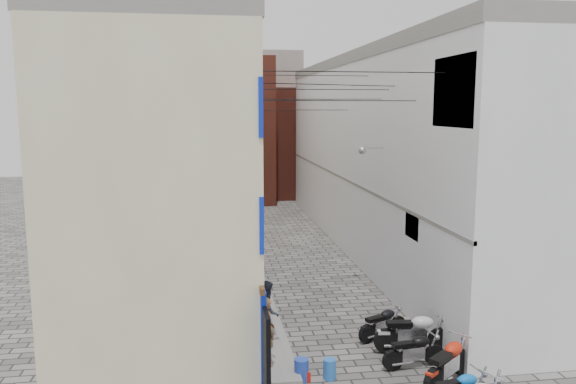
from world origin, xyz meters
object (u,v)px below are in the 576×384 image
motorcycle_e (414,349)px  water_jug_near (301,370)px  motorcycle_f (414,331)px  person_a (266,331)px  person_b (267,311)px  motorcycle_g (383,322)px  motorcycle_d (449,361)px  water_jug_far (330,369)px  red_crate (301,376)px

motorcycle_e → water_jug_near: (-2.96, -0.26, -0.22)m
motorcycle_f → water_jug_near: 3.49m
person_a → water_jug_near: 1.26m
person_b → water_jug_near: (0.63, -1.90, -0.82)m
motorcycle_g → person_a: bearing=-90.0°
motorcycle_d → person_a: size_ratio=1.21×
motorcycle_d → water_jug_far: motorcycle_d is taller
water_jug_far → motorcycle_d: bearing=-14.6°
person_a → water_jug_far: size_ratio=3.47×
motorcycle_f → motorcycle_g: (-0.52, 1.04, -0.12)m
person_b → water_jug_near: 2.17m
motorcycle_d → water_jug_far: (-2.75, 0.72, -0.36)m
person_a → red_crate: person_a is taller
motorcycle_f → water_jug_near: size_ratio=3.88×
motorcycle_g → water_jug_far: (-2.06, -2.16, -0.25)m
motorcycle_f → motorcycle_g: 1.17m
person_b → water_jug_far: person_b is taller
motorcycle_e → motorcycle_g: (-0.20, 1.90, 0.00)m
water_jug_near → water_jug_far: size_ratio=1.11×
motorcycle_f → person_a: person_a is taller
motorcycle_f → person_a: 4.16m
motorcycle_f → motorcycle_g: size_ratio=1.25×
water_jug_far → red_crate: (-0.70, 0.00, -0.13)m
motorcycle_f → person_a: (-4.08, -0.62, 0.50)m
motorcycle_f → water_jug_near: motorcycle_f is taller
motorcycle_f → water_jug_far: bearing=-60.0°
motorcycle_d → motorcycle_e: 1.10m
motorcycle_d → water_jug_far: size_ratio=4.21×
red_crate → water_jug_far: bearing=0.0°
person_a → water_jug_near: size_ratio=3.13×
motorcycle_d → water_jug_far: bearing=-142.6°
motorcycle_d → motorcycle_f: (-0.17, 1.84, 0.01)m
motorcycle_d → person_b: bearing=-160.8°
motorcycle_f → water_jug_far: 2.84m
water_jug_far → red_crate: water_jug_far is taller
motorcycle_d → person_b: size_ratio=1.24×
water_jug_far → red_crate: 0.71m
motorcycle_f → water_jug_near: bearing=-64.7°
motorcycle_d → water_jug_near: 3.54m
motorcycle_e → motorcycle_d: bearing=18.9°
motorcycle_e → person_b: person_b is taller
motorcycle_e → water_jug_far: size_ratio=3.44×
water_jug_near → water_jug_far: water_jug_near is taller
water_jug_near → person_b: bearing=108.2°
motorcycle_g → motorcycle_e: bearing=-18.9°
motorcycle_d → motorcycle_e: size_ratio=1.22×
motorcycle_g → person_b: (-3.38, -0.26, 0.60)m
motorcycle_f → red_crate: 3.50m
red_crate → motorcycle_e: bearing=5.0°
red_crate → person_a: bearing=148.0°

